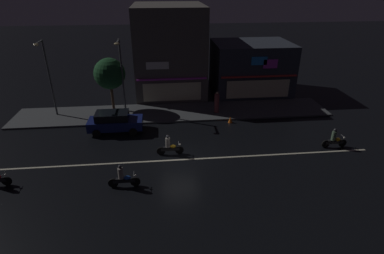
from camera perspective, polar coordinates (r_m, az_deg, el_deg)
ground_plane at (r=21.25m, az=-2.33°, el=-6.11°), size 140.00×140.00×0.00m
lane_divider_stripe at (r=21.25m, az=-2.33°, el=-6.10°), size 27.09×0.16×0.01m
sidewalk_far at (r=28.54m, az=-3.42°, el=2.76°), size 28.52×4.32×0.14m
storefront_left_block at (r=33.31m, az=-4.17°, el=14.07°), size 7.03×8.56×8.95m
storefront_center_block at (r=34.00m, az=10.83°, el=10.77°), size 7.96×6.34×5.29m
streetlamp_west at (r=28.98m, az=-25.22°, el=9.14°), size 0.44×1.64×6.65m
streetlamp_mid at (r=27.79m, az=-12.97°, el=10.21°), size 0.44×1.64×6.57m
pedestrian_on_sidewalk at (r=28.07m, az=4.60°, el=4.48°), size 0.42×0.42×1.97m
street_tree at (r=28.93m, az=-15.03°, el=9.52°), size 2.81×2.81×4.80m
parked_car_near_kerb at (r=25.48m, az=-14.14°, el=1.00°), size 4.30×1.98×1.67m
motorcycle_lead at (r=18.84m, az=-12.70°, el=-9.17°), size 1.90×0.60×1.52m
motorcycle_following at (r=21.62m, az=-4.23°, el=-3.61°), size 1.90×0.60×1.52m
motorcycle_trailing_far at (r=24.75m, az=24.89°, el=-2.12°), size 1.90×0.60×1.52m
traffic_cone at (r=26.66m, az=7.12°, el=1.36°), size 0.36×0.36×0.55m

